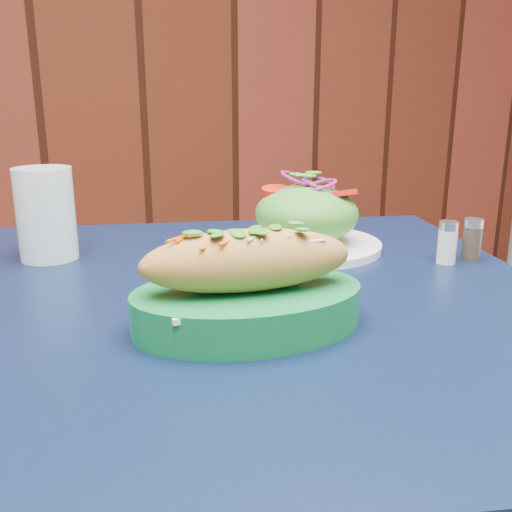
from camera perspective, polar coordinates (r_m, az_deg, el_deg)
name	(u,v)px	position (r m, az deg, el deg)	size (l,w,h in m)	color
cafe_table	(235,357)	(0.73, -2.15, -10.02)	(0.98, 0.98, 0.75)	black
banh_mi_basket	(248,286)	(0.58, -0.82, -3.07)	(0.26, 0.19, 0.11)	#107335
salad_plate	(306,220)	(0.88, 5.05, 3.63)	(0.23, 0.23, 0.11)	white
water_glass	(46,214)	(0.88, -20.28, 3.96)	(0.08, 0.08, 0.13)	silver
salt_shaker	(447,242)	(0.85, 18.59, 1.29)	(0.03, 0.03, 0.06)	white
pepper_shaker	(472,239)	(0.88, 20.80, 1.56)	(0.03, 0.03, 0.06)	#3F3326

